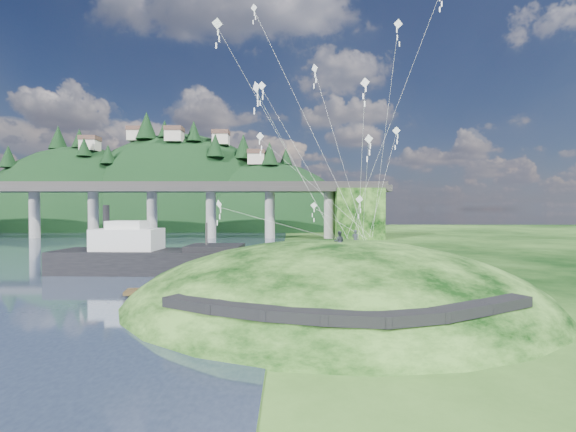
{
  "coord_description": "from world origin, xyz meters",
  "views": [
    {
      "loc": [
        4.14,
        -30.89,
        7.64
      ],
      "look_at": [
        4.0,
        6.0,
        7.0
      ],
      "focal_mm": 24.0,
      "sensor_mm": 36.0,
      "label": 1
    }
  ],
  "objects": [
    {
      "name": "far_ridge",
      "position": [
        -43.58,
        122.17,
        -7.44
      ],
      "size": [
        153.0,
        70.0,
        94.5
      ],
      "color": "black",
      "rests_on": "ground"
    },
    {
      "name": "wooden_dock",
      "position": [
        -4.31,
        3.7,
        0.38
      ],
      "size": [
        12.24,
        3.99,
        0.86
      ],
      "color": "#3D2D19",
      "rests_on": "ground"
    },
    {
      "name": "kite_flyers",
      "position": [
        8.84,
        1.61,
        5.84
      ],
      "size": [
        2.65,
        3.3,
        1.79
      ],
      "color": "#292E37",
      "rests_on": "ground"
    },
    {
      "name": "work_barge",
      "position": [
        -12.56,
        15.18,
        2.05
      ],
      "size": [
        23.54,
        7.12,
        8.17
      ],
      "color": "black",
      "rests_on": "ground"
    },
    {
      "name": "footpath",
      "position": [
        7.46,
        -9.74,
        2.08
      ],
      "size": [
        22.29,
        5.84,
        0.83
      ],
      "color": "black",
      "rests_on": "ground"
    },
    {
      "name": "grass_hill",
      "position": [
        8.0,
        2.0,
        -1.5
      ],
      "size": [
        36.0,
        32.0,
        13.0
      ],
      "color": "black",
      "rests_on": "ground"
    },
    {
      "name": "kite_swarm",
      "position": [
        6.5,
        3.88,
        16.77
      ],
      "size": [
        18.83,
        15.09,
        20.64
      ],
      "color": "white",
      "rests_on": "ground"
    },
    {
      "name": "bridge",
      "position": [
        -26.46,
        70.07,
        9.7
      ],
      "size": [
        160.0,
        11.0,
        15.0
      ],
      "color": "#2D2B2B",
      "rests_on": "ground"
    },
    {
      "name": "ground",
      "position": [
        0.0,
        0.0,
        0.0
      ],
      "size": [
        320.0,
        320.0,
        0.0
      ],
      "primitive_type": "plane",
      "color": "black",
      "rests_on": "ground"
    }
  ]
}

